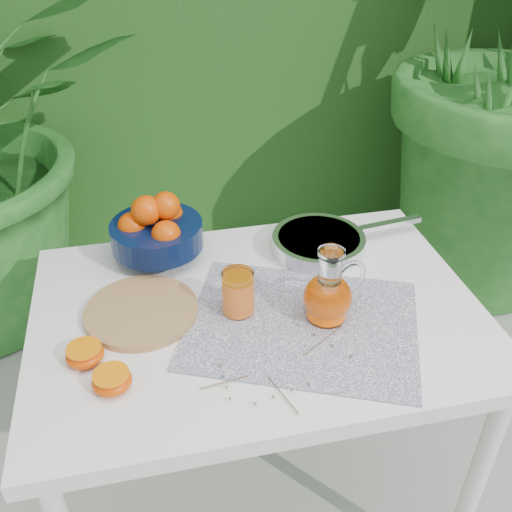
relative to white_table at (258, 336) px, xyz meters
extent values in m
imported|color=#205F21|center=(1.18, 1.03, 0.38)|extent=(2.50, 2.50, 2.09)
cube|color=white|center=(0.00, 0.00, 0.06)|extent=(1.00, 0.70, 0.04)
cylinder|color=white|center=(0.45, -0.30, -0.31)|extent=(0.04, 0.04, 0.71)
cylinder|color=white|center=(-0.45, 0.30, -0.31)|extent=(0.04, 0.04, 0.71)
cylinder|color=white|center=(0.45, 0.30, -0.31)|extent=(0.04, 0.04, 0.71)
cube|color=#0B0F43|center=(0.08, -0.07, 0.08)|extent=(0.60, 0.54, 0.00)
cylinder|color=#A97C4C|center=(-0.26, 0.04, 0.09)|extent=(0.33, 0.33, 0.02)
cylinder|color=black|center=(-0.20, 0.25, 0.10)|extent=(0.11, 0.11, 0.04)
cylinder|color=black|center=(-0.20, 0.25, 0.15)|extent=(0.30, 0.30, 0.06)
sphere|color=#D84302|center=(-0.26, 0.26, 0.18)|extent=(0.09, 0.09, 0.07)
sphere|color=#D84302|center=(-0.16, 0.30, 0.18)|extent=(0.09, 0.09, 0.07)
sphere|color=#D84302|center=(-0.18, 0.20, 0.18)|extent=(0.09, 0.09, 0.07)
sphere|color=#D84302|center=(-0.22, 0.31, 0.18)|extent=(0.09, 0.09, 0.07)
sphere|color=#D84302|center=(-0.22, 0.25, 0.22)|extent=(0.09, 0.09, 0.07)
sphere|color=#D84302|center=(-0.17, 0.25, 0.23)|extent=(0.09, 0.09, 0.07)
cylinder|color=white|center=(0.14, -0.06, 0.09)|extent=(0.10, 0.10, 0.01)
ellipsoid|color=white|center=(0.14, -0.06, 0.14)|extent=(0.13, 0.13, 0.10)
cylinder|color=white|center=(0.14, -0.06, 0.22)|extent=(0.06, 0.06, 0.07)
cylinder|color=white|center=(0.14, -0.06, 0.26)|extent=(0.07, 0.07, 0.01)
torus|color=white|center=(0.19, -0.05, 0.17)|extent=(0.08, 0.03, 0.08)
cylinder|color=#D34D04|center=(0.14, -0.06, 0.13)|extent=(0.11, 0.11, 0.08)
cylinder|color=white|center=(-0.05, 0.00, 0.14)|extent=(0.09, 0.09, 0.10)
cylinder|color=orange|center=(-0.05, 0.00, 0.13)|extent=(0.08, 0.08, 0.08)
cylinder|color=orange|center=(-0.05, 0.00, 0.17)|extent=(0.07, 0.07, 0.00)
cylinder|color=silver|center=(0.20, 0.20, 0.10)|extent=(0.27, 0.27, 0.04)
cylinder|color=white|center=(0.20, 0.20, 0.12)|extent=(0.23, 0.23, 0.01)
cube|color=silver|center=(0.41, 0.22, 0.12)|extent=(0.18, 0.04, 0.01)
ellipsoid|color=#D84302|center=(-0.32, -0.17, 0.10)|extent=(0.10, 0.10, 0.04)
cylinder|color=orange|center=(-0.32, -0.17, 0.12)|extent=(0.09, 0.09, 0.00)
ellipsoid|color=#D84302|center=(-0.37, -0.09, 0.10)|extent=(0.10, 0.10, 0.04)
cylinder|color=orange|center=(-0.37, -0.09, 0.12)|extent=(0.09, 0.09, 0.00)
ellipsoid|color=#D84302|center=(0.15, -0.05, 0.10)|extent=(0.10, 0.10, 0.04)
cylinder|color=orange|center=(0.15, -0.05, 0.12)|extent=(0.09, 0.09, 0.00)
cylinder|color=brown|center=(-0.01, -0.26, 0.09)|extent=(0.04, 0.10, 0.00)
sphere|color=#4B6A37|center=(-0.07, -0.27, 0.09)|extent=(0.01, 0.01, 0.01)
sphere|color=#4B6A37|center=(-0.03, -0.26, 0.09)|extent=(0.01, 0.01, 0.01)
sphere|color=#4B6A37|center=(0.01, -0.26, 0.09)|extent=(0.01, 0.01, 0.01)
sphere|color=#4B6A37|center=(0.04, -0.25, 0.09)|extent=(0.01, 0.01, 0.01)
cylinder|color=brown|center=(0.11, -0.14, 0.09)|extent=(0.11, 0.07, 0.00)
sphere|color=#4B6A37|center=(0.07, -0.08, 0.09)|extent=(0.01, 0.01, 0.01)
sphere|color=#4B6A37|center=(0.10, -0.12, 0.09)|extent=(0.01, 0.01, 0.01)
sphere|color=#4B6A37|center=(0.12, -0.16, 0.09)|extent=(0.01, 0.01, 0.01)
sphere|color=#4B6A37|center=(0.15, -0.19, 0.09)|extent=(0.01, 0.01, 0.01)
cylinder|color=brown|center=(-0.11, -0.21, 0.09)|extent=(0.10, 0.02, 0.00)
sphere|color=#4B6A37|center=(-0.11, -0.25, 0.09)|extent=(0.01, 0.01, 0.01)
sphere|color=#4B6A37|center=(-0.11, -0.22, 0.09)|extent=(0.01, 0.01, 0.01)
sphere|color=#4B6A37|center=(-0.11, -0.19, 0.09)|extent=(0.01, 0.01, 0.01)
sphere|color=#4B6A37|center=(-0.11, -0.16, 0.09)|extent=(0.01, 0.01, 0.01)
camera|label=1|loc=(-0.22, -0.97, 0.90)|focal=40.00mm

